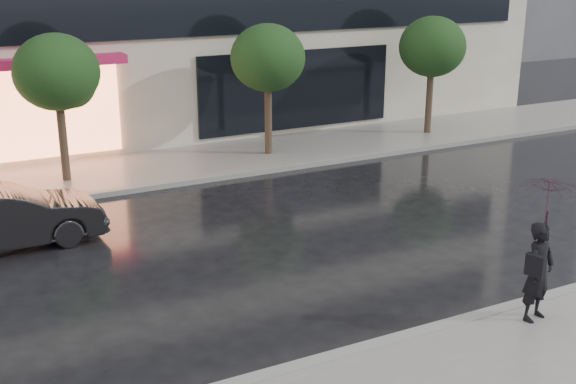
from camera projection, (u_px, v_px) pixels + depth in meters
ground at (366, 317)px, 12.20m from camera, size 120.00×120.00×0.00m
sidewalk_far at (172, 165)px, 20.85m from camera, size 60.00×3.50×0.12m
curb_near at (401, 339)px, 11.34m from camera, size 60.00×0.25×0.14m
curb_far at (192, 181)px, 19.36m from camera, size 60.00×0.25×0.14m
tree_mid_west at (59, 75)px, 18.49m from camera, size 2.20×2.20×3.99m
tree_mid_east at (269, 60)px, 21.11m from camera, size 2.20×2.20×3.99m
tree_far_east at (433, 49)px, 23.72m from camera, size 2.20×2.20×3.99m
parked_car at (2, 218)px, 14.87m from camera, size 4.14×1.64×1.34m
pedestrian_with_umbrella at (545, 227)px, 11.43m from camera, size 1.20×1.22×2.40m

